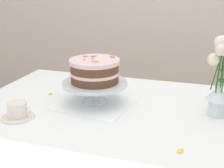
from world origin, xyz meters
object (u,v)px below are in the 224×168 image
Objects in this scene: cake_stand at (95,85)px; teacup at (18,111)px; layer_cake at (95,71)px; flower_vase at (219,78)px; dining_table at (123,139)px.

cake_stand is 0.34m from teacup.
layer_cake is at bearing 107.92° from cake_stand.
cake_stand is at bearing -177.70° from flower_vase.
dining_table is at bearing 16.55° from teacup.
layer_cake reaches higher than cake_stand.
flower_vase reaches higher than teacup.
dining_table is 0.32m from layer_cake.
cake_stand reaches higher than teacup.
dining_table is at bearing -35.81° from layer_cake.
layer_cake is (-0.00, 0.00, 0.07)m from cake_stand.
dining_table is at bearing -35.80° from cake_stand.
dining_table is 0.27m from cake_stand.
cake_stand is 1.32× the size of layer_cake.
layer_cake reaches higher than teacup.
flower_vase is at bearing 18.99° from teacup.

